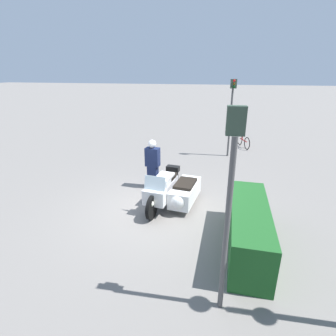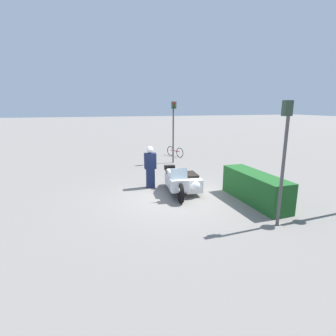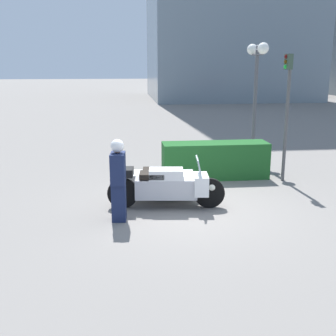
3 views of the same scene
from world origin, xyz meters
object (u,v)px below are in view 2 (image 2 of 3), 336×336
Objects in this scene: officer_rider at (150,166)px; traffic_light_near at (284,146)px; hedge_bush_curbside at (255,188)px; traffic_light_far at (174,123)px; bicycle_parked at (175,152)px; police_motorcycle at (183,181)px.

officer_rider is 0.50× the size of traffic_light_near.
traffic_light_far is (-7.10, -0.59, 1.82)m from hedge_bush_curbside.
bicycle_parked is at bearing -22.10° from officer_rider.
officer_rider is 0.58× the size of hedge_bush_curbside.
traffic_light_far is at bearing -3.77° from traffic_light_near.
police_motorcycle is at bearing -127.55° from hedge_bush_curbside.
police_motorcycle is 1.54× the size of officer_rider.
traffic_light_far is at bearing -175.25° from hedge_bush_curbside.
traffic_light_far reaches higher than bicycle_parked.
hedge_bush_curbside is 0.84× the size of traffic_light_far.
officer_rider is 4.15m from hedge_bush_curbside.
officer_rider reaches higher than bicycle_parked.
police_motorcycle is at bearing -39.10° from bicycle_parked.
police_motorcycle is 1.57m from officer_rider.
hedge_bush_curbside is 0.87× the size of traffic_light_near.
traffic_light_far reaches higher than hedge_bush_curbside.
traffic_light_far is (-8.90, -0.06, 0.06)m from traffic_light_near.
police_motorcycle reaches higher than hedge_bush_curbside.
traffic_light_far is 2.36× the size of bicycle_parked.
hedge_bush_curbside is at bearing 58.56° from police_motorcycle.
traffic_light_near is (3.41, 1.56, 1.79)m from police_motorcycle.
traffic_light_near is at bearing -25.78° from bicycle_parked.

